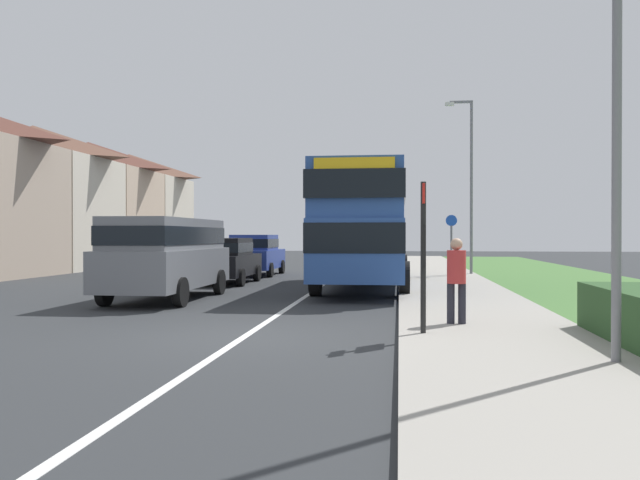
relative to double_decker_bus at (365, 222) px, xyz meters
The scene contains 12 objects.
ground_plane 10.68m from the double_decker_bus, 98.25° to the right, with size 120.00×120.00×0.00m, color #2D3033.
lane_marking_centre 3.52m from the double_decker_bus, 122.50° to the right, with size 0.14×60.00×0.01m, color silver.
pavement_near_side 5.53m from the double_decker_bus, 58.25° to the right, with size 3.20×68.00×0.12m, color #9E998E.
double_decker_bus is the anchor object (origin of this frame).
parked_van_grey 6.75m from the double_decker_bus, 138.76° to the right, with size 2.11×5.47×2.16m.
parked_car_black 5.36m from the double_decker_bus, 164.32° to the left, with size 1.89×4.04×1.62m.
parked_car_blue 8.16m from the double_decker_bus, 128.58° to the left, with size 2.00×4.30×1.74m.
pedestrian_at_stop 9.49m from the double_decker_bus, 76.90° to the right, with size 0.34×0.34×1.67m.
bus_stop_sign 10.50m from the double_decker_bus, 81.78° to the right, with size 0.09×0.52×2.60m.
cycle_route_sign 5.95m from the double_decker_bus, 57.78° to the left, with size 0.44×0.08×2.52m.
street_lamp_mid 7.98m from the double_decker_bus, 58.87° to the left, with size 1.14×0.20×7.33m.
house_terrace_far_side 21.35m from the double_decker_bus, 143.68° to the left, with size 7.25×23.44×7.23m.
Camera 1 is at (2.61, -10.87, 1.73)m, focal length 36.79 mm.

